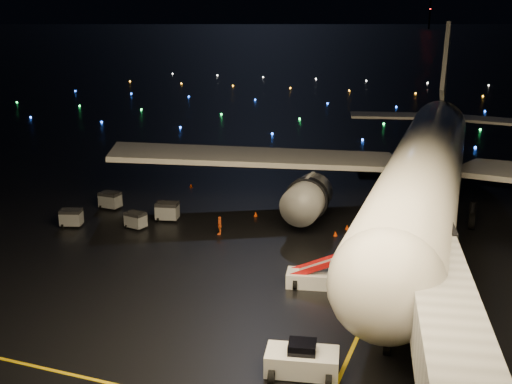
{
  "coord_description": "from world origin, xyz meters",
  "views": [
    {
      "loc": [
        18.58,
        -35.89,
        19.43
      ],
      "look_at": [
        0.72,
        12.0,
        5.0
      ],
      "focal_mm": 45.0,
      "sensor_mm": 36.0,
      "label": 1
    }
  ],
  "objects_px": {
    "baggage_cart_1": "(136,220)",
    "baggage_cart_3": "(71,218)",
    "belt_loader": "(320,264)",
    "baggage_cart_0": "(167,211)",
    "pushback_tug": "(302,358)",
    "airliner": "(430,125)",
    "baggage_cart_2": "(110,200)",
    "crew_c": "(220,225)"
  },
  "relations": [
    {
      "from": "baggage_cart_1",
      "to": "crew_c",
      "type": "bearing_deg",
      "value": 19.84
    },
    {
      "from": "belt_loader",
      "to": "baggage_cart_3",
      "type": "distance_m",
      "value": 25.79
    },
    {
      "from": "baggage_cart_1",
      "to": "pushback_tug",
      "type": "bearing_deg",
      "value": -29.02
    },
    {
      "from": "crew_c",
      "to": "baggage_cart_1",
      "type": "height_order",
      "value": "crew_c"
    },
    {
      "from": "pushback_tug",
      "to": "belt_loader",
      "type": "relative_size",
      "value": 0.58
    },
    {
      "from": "pushback_tug",
      "to": "belt_loader",
      "type": "xyz_separation_m",
      "value": [
        -2.17,
        11.79,
        0.74
      ]
    },
    {
      "from": "baggage_cart_0",
      "to": "baggage_cart_3",
      "type": "distance_m",
      "value": 8.92
    },
    {
      "from": "baggage_cart_2",
      "to": "airliner",
      "type": "bearing_deg",
      "value": 18.19
    },
    {
      "from": "baggage_cart_3",
      "to": "baggage_cart_1",
      "type": "bearing_deg",
      "value": -2.89
    },
    {
      "from": "belt_loader",
      "to": "baggage_cart_1",
      "type": "xyz_separation_m",
      "value": [
        -19.36,
        6.66,
        -0.93
      ]
    },
    {
      "from": "belt_loader",
      "to": "crew_c",
      "type": "height_order",
      "value": "belt_loader"
    },
    {
      "from": "belt_loader",
      "to": "baggage_cart_0",
      "type": "height_order",
      "value": "belt_loader"
    },
    {
      "from": "baggage_cart_2",
      "to": "baggage_cart_3",
      "type": "xyz_separation_m",
      "value": [
        -0.27,
        -6.15,
        -0.03
      ]
    },
    {
      "from": "baggage_cart_1",
      "to": "baggage_cart_2",
      "type": "height_order",
      "value": "baggage_cart_2"
    },
    {
      "from": "belt_loader",
      "to": "baggage_cart_3",
      "type": "height_order",
      "value": "belt_loader"
    },
    {
      "from": "airliner",
      "to": "baggage_cart_3",
      "type": "bearing_deg",
      "value": -156.47
    },
    {
      "from": "baggage_cart_3",
      "to": "airliner",
      "type": "bearing_deg",
      "value": 7.43
    },
    {
      "from": "baggage_cart_1",
      "to": "baggage_cart_3",
      "type": "height_order",
      "value": "baggage_cart_3"
    },
    {
      "from": "pushback_tug",
      "to": "belt_loader",
      "type": "bearing_deg",
      "value": 88.68
    },
    {
      "from": "baggage_cart_1",
      "to": "baggage_cart_3",
      "type": "bearing_deg",
      "value": -153.14
    },
    {
      "from": "belt_loader",
      "to": "baggage_cart_2",
      "type": "height_order",
      "value": "belt_loader"
    },
    {
      "from": "belt_loader",
      "to": "pushback_tug",
      "type": "bearing_deg",
      "value": -91.76
    },
    {
      "from": "baggage_cart_0",
      "to": "belt_loader",
      "type": "bearing_deg",
      "value": -41.81
    },
    {
      "from": "crew_c",
      "to": "baggage_cart_2",
      "type": "relative_size",
      "value": 0.85
    },
    {
      "from": "airliner",
      "to": "baggage_cart_1",
      "type": "xyz_separation_m",
      "value": [
        -24.66,
        -13.03,
        -8.29
      ]
    },
    {
      "from": "airliner",
      "to": "baggage_cart_2",
      "type": "height_order",
      "value": "airliner"
    },
    {
      "from": "baggage_cart_0",
      "to": "baggage_cart_1",
      "type": "bearing_deg",
      "value": -130.44
    },
    {
      "from": "pushback_tug",
      "to": "crew_c",
      "type": "relative_size",
      "value": 2.36
    },
    {
      "from": "baggage_cart_1",
      "to": "baggage_cart_2",
      "type": "bearing_deg",
      "value": 152.89
    },
    {
      "from": "pushback_tug",
      "to": "baggage_cart_3",
      "type": "height_order",
      "value": "pushback_tug"
    },
    {
      "from": "airliner",
      "to": "baggage_cart_3",
      "type": "height_order",
      "value": "airliner"
    },
    {
      "from": "airliner",
      "to": "belt_loader",
      "type": "xyz_separation_m",
      "value": [
        -5.3,
        -19.69,
        -7.36
      ]
    },
    {
      "from": "crew_c",
      "to": "baggage_cart_3",
      "type": "xyz_separation_m",
      "value": [
        -13.91,
        -2.78,
        -0.03
      ]
    },
    {
      "from": "airliner",
      "to": "baggage_cart_2",
      "type": "relative_size",
      "value": 31.87
    },
    {
      "from": "airliner",
      "to": "baggage_cart_3",
      "type": "distance_m",
      "value": 34.89
    },
    {
      "from": "crew_c",
      "to": "pushback_tug",
      "type": "bearing_deg",
      "value": 20.11
    },
    {
      "from": "pushback_tug",
      "to": "baggage_cart_2",
      "type": "bearing_deg",
      "value": 128.04
    },
    {
      "from": "baggage_cart_0",
      "to": "baggage_cart_2",
      "type": "height_order",
      "value": "baggage_cart_0"
    },
    {
      "from": "baggage_cart_0",
      "to": "baggage_cart_1",
      "type": "relative_size",
      "value": 1.16
    },
    {
      "from": "airliner",
      "to": "baggage_cart_1",
      "type": "height_order",
      "value": "airliner"
    },
    {
      "from": "pushback_tug",
      "to": "baggage_cart_1",
      "type": "bearing_deg",
      "value": 127.65
    },
    {
      "from": "pushback_tug",
      "to": "baggage_cart_3",
      "type": "relative_size",
      "value": 2.09
    }
  ]
}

